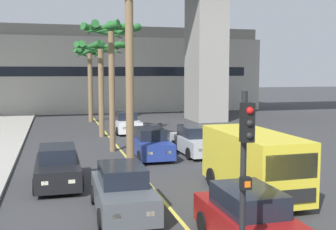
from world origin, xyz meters
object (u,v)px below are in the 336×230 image
object	(u,v)px
car_queue_fourth	(150,144)
palm_tree_near_median	(100,56)
car_queue_fifth	(123,191)
palm_tree_far_median	(111,42)
car_queue_front	(126,123)
palm_tree_mid_median	(129,11)
car_queue_sixth	(250,221)
delivery_van	(253,162)
traffic_light_median_near	(245,167)
palm_tree_farthest_median	(90,62)
car_queue_third	(58,167)
car_queue_second	(195,141)

from	to	relation	value
car_queue_fourth	palm_tree_near_median	xyz separation A→B (m)	(-1.74, 7.92, 4.86)
car_queue_fourth	car_queue_fifth	bearing A→B (deg)	-108.37
palm_tree_near_median	palm_tree_far_median	size ratio (longest dim) A/B	0.91
car_queue_front	palm_tree_far_median	xyz separation A→B (m)	(-1.95, -7.15, 5.50)
car_queue_front	palm_tree_mid_median	bearing A→B (deg)	-98.49
car_queue_sixth	delivery_van	bearing A→B (deg)	62.87
traffic_light_median_near	palm_tree_far_median	world-z (taller)	palm_tree_far_median
car_queue_fifth	palm_tree_farthest_median	xyz separation A→B (m)	(1.12, 25.53, 4.69)
car_queue_third	car_queue_front	bearing A→B (deg)	69.87
palm_tree_mid_median	palm_tree_farthest_median	size ratio (longest dim) A/B	1.34
car_queue_fifth	palm_tree_mid_median	xyz separation A→B (m)	(1.22, 5.59, 6.49)
car_queue_second	palm_tree_near_median	size ratio (longest dim) A/B	0.62
car_queue_second	car_queue_fifth	world-z (taller)	same
palm_tree_near_median	palm_tree_mid_median	xyz separation A→B (m)	(0.12, -10.88, 1.62)
car_queue_third	car_queue_fourth	world-z (taller)	same
car_queue_third	car_queue_sixth	world-z (taller)	same
palm_tree_far_median	palm_tree_farthest_median	distance (m)	14.78
car_queue_fifth	traffic_light_median_near	world-z (taller)	traffic_light_median_near
car_queue_fifth	palm_tree_farthest_median	distance (m)	25.98
car_queue_sixth	traffic_light_median_near	bearing A→B (deg)	-118.85
palm_tree_far_median	car_queue_front	bearing A→B (deg)	74.77
car_queue_fifth	car_queue_sixth	xyz separation A→B (m)	(2.75, -3.56, 0.00)
delivery_van	palm_tree_far_median	world-z (taller)	palm_tree_far_median
delivery_van	palm_tree_far_median	xyz separation A→B (m)	(-3.78, 10.14, 4.94)
car_queue_fourth	palm_tree_mid_median	bearing A→B (deg)	-118.62
car_queue_fourth	traffic_light_median_near	distance (m)	14.55
car_queue_fifth	palm_tree_farthest_median	size ratio (longest dim) A/B	0.61
car_queue_sixth	palm_tree_mid_median	world-z (taller)	palm_tree_mid_median
car_queue_front	delivery_van	distance (m)	17.40
car_queue_second	car_queue_fourth	world-z (taller)	same
car_queue_front	palm_tree_farthest_median	xyz separation A→B (m)	(-1.95, 7.61, 4.69)
traffic_light_median_near	car_queue_second	bearing A→B (deg)	75.01
car_queue_fourth	palm_tree_far_median	size ratio (longest dim) A/B	0.56
car_queue_fourth	car_queue_fifth	distance (m)	9.01
car_queue_fourth	car_queue_fifth	world-z (taller)	same
traffic_light_median_near	palm_tree_farthest_median	world-z (taller)	palm_tree_farthest_median
palm_tree_mid_median	palm_tree_far_median	world-z (taller)	palm_tree_mid_median
palm_tree_farthest_median	palm_tree_mid_median	bearing A→B (deg)	-89.70
car_queue_fourth	delivery_van	distance (m)	8.20
car_queue_sixth	palm_tree_near_median	world-z (taller)	palm_tree_near_median
palm_tree_near_median	palm_tree_mid_median	bearing A→B (deg)	-89.35
car_queue_sixth	delivery_van	size ratio (longest dim) A/B	0.78
delivery_van	palm_tree_mid_median	distance (m)	8.55
car_queue_second	palm_tree_near_median	xyz separation A→B (m)	(-4.31, 7.74, 4.86)
car_queue_front	palm_tree_mid_median	xyz separation A→B (m)	(-1.84, -12.33, 6.49)
traffic_light_median_near	palm_tree_mid_median	bearing A→B (deg)	91.48
car_queue_front	car_queue_sixth	bearing A→B (deg)	-90.84
car_queue_fifth	palm_tree_far_median	distance (m)	12.15
car_queue_fourth	car_queue_third	bearing A→B (deg)	-137.48
car_queue_third	car_queue_fifth	xyz separation A→B (m)	(1.99, -4.12, 0.00)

